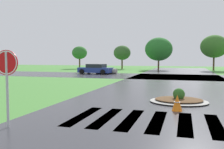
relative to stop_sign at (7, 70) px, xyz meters
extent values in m
cube|color=#35353A|center=(4.28, 6.32, -1.75)|extent=(9.65, 80.00, 0.01)
cube|color=#35353A|center=(4.28, 21.89, -1.75)|extent=(90.00, 8.68, 0.01)
cube|color=white|center=(1.58, 2.05, -1.75)|extent=(0.45, 3.06, 0.01)
cube|color=white|center=(2.48, 2.05, -1.75)|extent=(0.45, 3.06, 0.01)
cube|color=white|center=(3.38, 2.05, -1.75)|extent=(0.45, 3.06, 0.01)
cube|color=white|center=(4.28, 2.05, -1.75)|extent=(0.45, 3.06, 0.01)
cube|color=white|center=(5.18, 2.05, -1.75)|extent=(0.45, 3.06, 0.01)
cube|color=white|center=(6.08, 2.05, -1.75)|extent=(0.45, 3.06, 0.01)
cylinder|color=#B2B5BA|center=(0.00, 0.00, -0.60)|extent=(0.08, 0.08, 2.31)
cylinder|color=red|center=(0.00, 0.00, 0.23)|extent=(0.76, 0.09, 0.76)
torus|color=white|center=(0.00, 0.00, 0.23)|extent=(0.73, 0.11, 0.73)
ellipsoid|color=#9E9B93|center=(4.89, 5.84, -1.69)|extent=(2.73, 2.35, 0.12)
ellipsoid|color=brown|center=(4.89, 5.84, -1.60)|extent=(2.24, 1.93, 0.10)
sphere|color=#2D6023|center=(4.89, 5.84, -1.35)|extent=(0.56, 0.56, 0.56)
cube|color=navy|center=(-6.16, 24.27, -1.26)|extent=(4.66, 2.38, 0.65)
cube|color=#1E232B|center=(-6.05, 24.25, -0.70)|extent=(2.47, 1.90, 0.47)
cylinder|color=black|center=(-7.79, 23.48, -1.43)|extent=(0.66, 0.29, 0.64)
cylinder|color=black|center=(-7.56, 25.41, -1.43)|extent=(0.66, 0.29, 0.64)
cylinder|color=black|center=(-4.76, 23.12, -1.43)|extent=(0.66, 0.29, 0.64)
cylinder|color=black|center=(-4.54, 25.05, -1.43)|extent=(0.66, 0.29, 0.64)
cylinder|color=#9E9B93|center=(-5.62, 24.76, -1.40)|extent=(1.28, 0.80, 0.71)
cylinder|color=#9E9B93|center=(-4.79, 24.70, -1.40)|extent=(1.28, 0.80, 0.71)
cylinder|color=#9E9B93|center=(-3.97, 24.64, -1.40)|extent=(1.28, 0.80, 0.71)
cone|color=orange|center=(4.87, 3.91, -1.43)|extent=(0.42, 0.42, 0.65)
torus|color=white|center=(4.87, 3.91, -1.39)|extent=(0.26, 0.26, 0.04)
cube|color=orange|center=(4.87, 3.91, -1.74)|extent=(0.36, 0.36, 0.03)
cylinder|color=#4C3823|center=(-14.53, 37.94, -0.72)|extent=(0.28, 0.28, 2.06)
ellipsoid|color=#2E6E2A|center=(-14.53, 37.94, 1.32)|extent=(2.91, 2.91, 2.47)
cylinder|color=#4C3823|center=(-6.19, 38.70, -0.79)|extent=(0.28, 0.28, 1.93)
ellipsoid|color=#355C2A|center=(-6.19, 38.70, 1.29)|extent=(3.18, 3.18, 2.70)
cylinder|color=#4C3823|center=(0.73, 37.38, -0.79)|extent=(0.28, 0.28, 1.93)
ellipsoid|color=#276B29|center=(0.73, 37.38, 1.85)|extent=(4.75, 4.75, 4.04)
cylinder|color=#4C3823|center=(9.73, 37.58, -0.54)|extent=(0.28, 0.28, 2.43)
ellipsoid|color=#376A27|center=(9.73, 37.58, 2.22)|extent=(4.39, 4.39, 3.73)
camera|label=1|loc=(5.13, -6.16, 0.38)|focal=39.37mm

